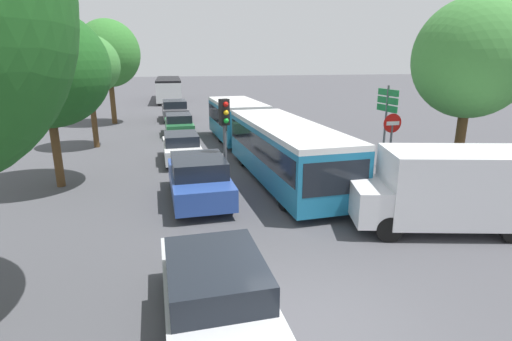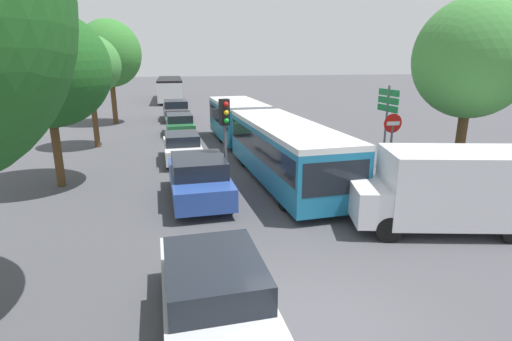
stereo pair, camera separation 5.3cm
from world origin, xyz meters
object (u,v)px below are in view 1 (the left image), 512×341
queued_car_green (179,124)px  queued_car_silver (216,294)px  queued_car_blue (199,178)px  articulated_bus (261,133)px  traffic_light (225,125)px  white_van (449,188)px  tree_right_near (471,59)px  queued_car_graphite (175,110)px  tree_left_far (88,65)px  queued_car_white (182,147)px  no_entry_sign (391,139)px  tree_left_mid (45,72)px  city_bus_rear (169,88)px  direction_sign_post (387,109)px  tree_left_distant (108,55)px

queued_car_green → queued_car_silver: bearing=178.2°
queued_car_green → queued_car_blue: bearing=179.5°
articulated_bus → traffic_light: bearing=-31.1°
white_van → tree_right_near: 5.10m
articulated_bus → queued_car_graphite: (-3.46, 14.07, -0.57)m
articulated_bus → tree_left_far: tree_left_far is taller
queued_car_white → white_van: 11.86m
no_entry_sign → queued_car_graphite: bearing=-159.5°
tree_left_far → no_entry_sign: bearing=-40.7°
queued_car_blue → tree_left_mid: (-5.06, 2.80, 3.48)m
no_entry_sign → tree_left_mid: (-12.08, 3.12, 2.38)m
queued_car_blue → tree_left_far: size_ratio=0.75×
city_bus_rear → direction_sign_post: direction_sign_post is taller
queued_car_graphite → traffic_light: (1.12, -18.34, 1.72)m
direction_sign_post → tree_right_near: (0.67, -3.84, 2.14)m
traffic_light → queued_car_blue: bearing=-80.7°
queued_car_green → queued_car_graphite: (-0.01, 6.49, 0.10)m
queued_car_graphite → tree_left_mid: (-4.95, -16.00, 3.48)m
city_bus_rear → queued_car_green: 21.61m
articulated_bus → queued_car_blue: articulated_bus is taller
tree_left_distant → tree_right_near: (13.75, -19.40, -0.18)m
direction_sign_post → city_bus_rear: bearing=-79.2°
queued_car_silver → tree_left_far: (-4.35, 16.70, 3.62)m
no_entry_sign → city_bus_rear: bearing=-168.1°
queued_car_green → traffic_light: 12.04m
queued_car_white → queued_car_green: size_ratio=1.00×
queued_car_green → white_van: bearing=-158.6°
articulated_bus → traffic_light: traffic_light is taller
queued_car_graphite → queued_car_blue: bearing=179.3°
no_entry_sign → tree_left_distant: 22.01m
queued_car_silver → queued_car_white: bearing=-1.3°
articulated_bus → tree_right_near: tree_right_near is taller
no_entry_sign → tree_left_distant: size_ratio=0.38×
city_bus_rear → queued_car_white: size_ratio=2.96×
queued_car_blue → white_van: size_ratio=0.84×
queued_car_blue → no_entry_sign: 7.11m
articulated_bus → tree_left_distant: (-7.94, 13.42, 3.55)m
articulated_bus → queued_car_silver: bearing=-19.9°
queued_car_white → tree_left_distant: 13.94m
articulated_bus → queued_car_silver: 12.27m
queued_car_green → queued_car_white: bearing=177.4°
queued_car_white → tree_left_far: tree_left_far is taller
queued_car_white → queued_car_blue: bearing=-178.1°
queued_car_graphite → tree_right_near: bearing=-156.2°
traffic_light → no_entry_sign: (6.01, -0.78, -0.62)m
queued_car_white → white_van: size_ratio=0.73×
queued_car_graphite → tree_left_distant: bearing=97.3°
direction_sign_post → tree_left_distant: tree_left_distant is taller
tree_right_near → tree_left_far: bearing=141.5°
articulated_bus → tree_left_distant: 15.99m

